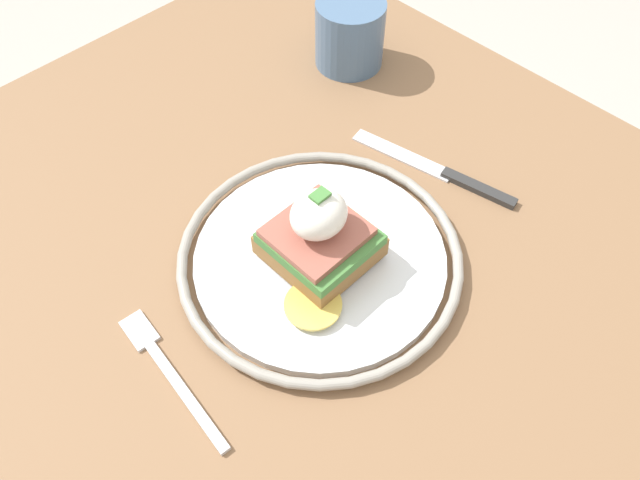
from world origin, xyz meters
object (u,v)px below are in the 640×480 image
object	(u,v)px
plate	(320,257)
knife	(445,174)
sandwich	(319,237)
fork	(169,372)
cup	(350,33)

from	to	relation	value
plate	knife	size ratio (longest dim) A/B	1.43
sandwich	fork	world-z (taller)	sandwich
plate	knife	world-z (taller)	plate
plate	cup	xyz separation A→B (m)	(0.24, 0.19, 0.03)
cup	sandwich	bearing A→B (deg)	-141.58
sandwich	cup	bearing A→B (deg)	38.42
fork	cup	bearing A→B (deg)	23.85
plate	sandwich	bearing A→B (deg)	-145.32
sandwich	knife	bearing A→B (deg)	-4.11
sandwich	fork	size ratio (longest dim) A/B	0.74
knife	cup	size ratio (longest dim) A/B	2.28
fork	cup	world-z (taller)	cup
plate	cup	size ratio (longest dim) A/B	3.25
sandwich	knife	size ratio (longest dim) A/B	0.61
sandwich	cup	xyz separation A→B (m)	(0.24, 0.19, -0.00)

